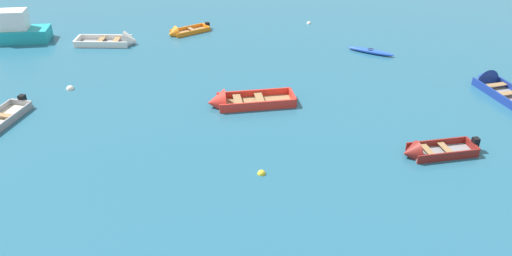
% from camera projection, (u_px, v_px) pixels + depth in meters
% --- Properties ---
extents(rowboat_orange_near_left, '(3.14, 2.79, 1.05)m').
position_uv_depth(rowboat_orange_near_left, '(180.00, 33.00, 36.68)').
color(rowboat_orange_near_left, '#99754C').
rests_on(rowboat_orange_near_left, ground_plane).
extents(rowboat_red_far_right, '(4.84, 2.39, 1.40)m').
position_uv_depth(rowboat_red_far_right, '(233.00, 102.00, 26.83)').
color(rowboat_red_far_right, '#99754C').
rests_on(rowboat_red_far_right, ground_plane).
extents(rowboat_white_back_row_left, '(4.25, 1.63, 1.39)m').
position_uv_depth(rowboat_white_back_row_left, '(120.00, 41.00, 34.92)').
color(rowboat_white_back_row_left, gray).
rests_on(rowboat_white_back_row_left, ground_plane).
extents(rowboat_deep_blue_cluster_outer, '(2.76, 4.58, 1.41)m').
position_uv_depth(rowboat_deep_blue_cluster_outer, '(492.00, 85.00, 28.77)').
color(rowboat_deep_blue_cluster_outer, gray).
rests_on(rowboat_deep_blue_cluster_outer, ground_plane).
extents(kayak_blue_midfield_left, '(3.03, 1.86, 0.30)m').
position_uv_depth(kayak_blue_midfield_left, '(371.00, 51.00, 33.47)').
color(kayak_blue_midfield_left, blue).
rests_on(kayak_blue_midfield_left, ground_plane).
extents(rowboat_maroon_midfield_right, '(3.67, 1.89, 1.06)m').
position_uv_depth(rowboat_maroon_midfield_right, '(426.00, 152.00, 22.60)').
color(rowboat_maroon_midfield_right, gray).
rests_on(rowboat_maroon_midfield_right, ground_plane).
extents(mooring_buoy_between_boats_left, '(0.44, 0.44, 0.44)m').
position_uv_depth(mooring_buoy_between_boats_left, '(70.00, 89.00, 28.71)').
color(mooring_buoy_between_boats_left, silver).
rests_on(mooring_buoy_between_boats_left, ground_plane).
extents(mooring_buoy_midfield, '(0.33, 0.33, 0.33)m').
position_uv_depth(mooring_buoy_midfield, '(309.00, 24.00, 38.93)').
color(mooring_buoy_midfield, silver).
rests_on(mooring_buoy_midfield, ground_plane).
extents(mooring_buoy_far_field, '(0.35, 0.35, 0.35)m').
position_uv_depth(mooring_buoy_far_field, '(261.00, 174.00, 21.45)').
color(mooring_buoy_far_field, yellow).
rests_on(mooring_buoy_far_field, ground_plane).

